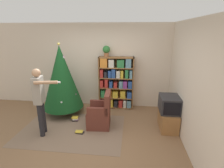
{
  "coord_description": "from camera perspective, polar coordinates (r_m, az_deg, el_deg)",
  "views": [
    {
      "loc": [
        0.93,
        -3.39,
        2.36
      ],
      "look_at": [
        0.45,
        0.88,
        1.05
      ],
      "focal_mm": 28.0,
      "sensor_mm": 36.0,
      "label": 1
    }
  ],
  "objects": [
    {
      "name": "television",
      "position": [
        4.49,
        18.31,
        -6.24
      ],
      "size": [
        0.47,
        0.58,
        0.4
      ],
      "color": "#28282D",
      "rests_on": "tv_stand"
    },
    {
      "name": "book_pile_near_tree",
      "position": [
        4.97,
        -11.89,
        -11.04
      ],
      "size": [
        0.21,
        0.2,
        0.12
      ],
      "color": "#232328",
      "rests_on": "ground_plane"
    },
    {
      "name": "armchair",
      "position": [
        4.51,
        -3.81,
        -9.94
      ],
      "size": [
        0.6,
        0.59,
        0.92
      ],
      "rotation": [
        0.0,
        0.0,
        -1.51
      ],
      "color": "brown",
      "rests_on": "ground_plane"
    },
    {
      "name": "potted_plant",
      "position": [
        5.25,
        -1.86,
        10.92
      ],
      "size": [
        0.22,
        0.22,
        0.33
      ],
      "color": "#935B38",
      "rests_on": "bookshelf"
    },
    {
      "name": "christmas_tree",
      "position": [
        5.11,
        -16.14,
        2.06
      ],
      "size": [
        1.14,
        1.14,
        2.06
      ],
      "color": "#4C3323",
      "rests_on": "ground_plane"
    },
    {
      "name": "wall_right",
      "position": [
        3.75,
        25.19,
        -1.09
      ],
      "size": [
        0.1,
        8.0,
        2.6
      ],
      "color": "beige",
      "rests_on": "ground_plane"
    },
    {
      "name": "book_pile_by_chair",
      "position": [
        4.42,
        -10.58,
        -15.17
      ],
      "size": [
        0.21,
        0.14,
        0.06
      ],
      "color": "#232328",
      "rests_on": "ground_plane"
    },
    {
      "name": "standing_person",
      "position": [
        4.25,
        -22.54,
        -3.95
      ],
      "size": [
        0.69,
        0.46,
        1.59
      ],
      "rotation": [
        0.0,
        0.0,
        -1.37
      ],
      "color": "#232328",
      "rests_on": "ground_plane"
    },
    {
      "name": "wall_back",
      "position": [
        5.57,
        -3.28,
        5.97
      ],
      "size": [
        8.0,
        0.1,
        2.6
      ],
      "color": "beige",
      "rests_on": "ground_plane"
    },
    {
      "name": "tv_stand",
      "position": [
        4.67,
        17.81,
        -11.05
      ],
      "size": [
        0.4,
        0.73,
        0.46
      ],
      "color": "#996638",
      "rests_on": "ground_plane"
    },
    {
      "name": "area_rug",
      "position": [
        4.61,
        -12.75,
        -14.26
      ],
      "size": [
        2.51,
        1.72,
        0.01
      ],
      "color": "#7F6651",
      "rests_on": "ground_plane"
    },
    {
      "name": "bookshelf",
      "position": [
        5.4,
        1.39,
        0.39
      ],
      "size": [
        1.06,
        0.31,
        1.62
      ],
      "color": "brown",
      "rests_on": "ground_plane"
    },
    {
      "name": "ground_plane",
      "position": [
        4.23,
        -7.73,
        -17.09
      ],
      "size": [
        14.0,
        14.0,
        0.0
      ],
      "primitive_type": "plane",
      "color": "#846042"
    },
    {
      "name": "game_remote",
      "position": [
        4.35,
        17.05,
        -9.58
      ],
      "size": [
        0.04,
        0.12,
        0.02
      ],
      "color": "white",
      "rests_on": "tv_stand"
    }
  ]
}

